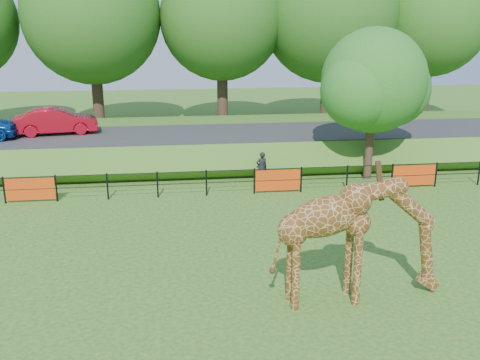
{
  "coord_description": "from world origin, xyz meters",
  "views": [
    {
      "loc": [
        -1.26,
        -13.1,
        6.92
      ],
      "look_at": [
        0.81,
        3.38,
        2.0
      ],
      "focal_mm": 40.0,
      "sensor_mm": 36.0,
      "label": 1
    }
  ],
  "objects_px": {
    "visitor": "(262,167)",
    "tree_east": "(375,85)",
    "car_red": "(57,121)",
    "giraffe": "(360,240)"
  },
  "relations": [
    {
      "from": "visitor",
      "to": "tree_east",
      "type": "distance_m",
      "value": 6.17
    },
    {
      "from": "car_red",
      "to": "visitor",
      "type": "bearing_deg",
      "value": -127.17
    },
    {
      "from": "giraffe",
      "to": "car_red",
      "type": "xyz_separation_m",
      "value": [
        -10.47,
        15.81,
        0.45
      ]
    },
    {
      "from": "giraffe",
      "to": "visitor",
      "type": "distance_m",
      "value": 10.69
    },
    {
      "from": "giraffe",
      "to": "tree_east",
      "type": "height_order",
      "value": "tree_east"
    },
    {
      "from": "giraffe",
      "to": "visitor",
      "type": "xyz_separation_m",
      "value": [
        -0.74,
        10.63,
        -0.93
      ]
    },
    {
      "from": "giraffe",
      "to": "tree_east",
      "type": "bearing_deg",
      "value": 65.13
    },
    {
      "from": "car_red",
      "to": "tree_east",
      "type": "relative_size",
      "value": 0.6
    },
    {
      "from": "tree_east",
      "to": "visitor",
      "type": "bearing_deg",
      "value": -179.2
    },
    {
      "from": "car_red",
      "to": "visitor",
      "type": "relative_size",
      "value": 2.88
    }
  ]
}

